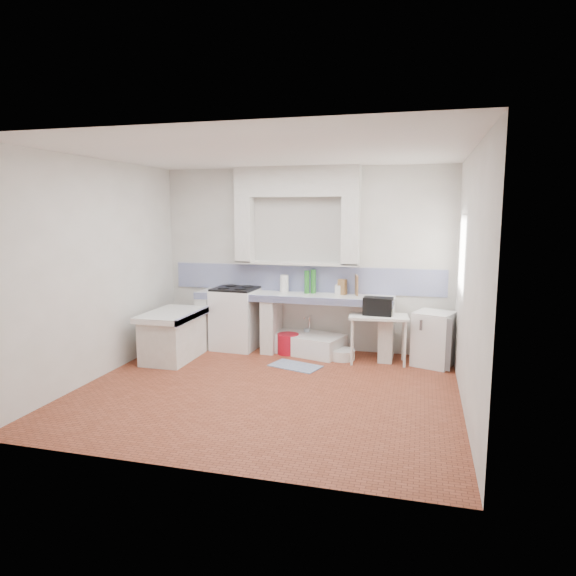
% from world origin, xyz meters
% --- Properties ---
extents(floor, '(4.50, 4.50, 0.00)m').
position_xyz_m(floor, '(0.00, 0.00, 0.00)').
color(floor, brown).
rests_on(floor, ground).
extents(ceiling, '(4.50, 4.50, 0.00)m').
position_xyz_m(ceiling, '(0.00, 0.00, 2.80)').
color(ceiling, silver).
rests_on(ceiling, ground).
extents(wall_back, '(4.50, 0.00, 4.50)m').
position_xyz_m(wall_back, '(0.00, 2.00, 1.40)').
color(wall_back, silver).
rests_on(wall_back, ground).
extents(wall_front, '(4.50, 0.00, 4.50)m').
position_xyz_m(wall_front, '(0.00, -2.00, 1.40)').
color(wall_front, silver).
rests_on(wall_front, ground).
extents(wall_left, '(0.00, 4.50, 4.50)m').
position_xyz_m(wall_left, '(-2.25, 0.00, 1.40)').
color(wall_left, silver).
rests_on(wall_left, ground).
extents(wall_right, '(0.00, 4.50, 4.50)m').
position_xyz_m(wall_right, '(2.25, 0.00, 1.40)').
color(wall_right, silver).
rests_on(wall_right, ground).
extents(alcove_mass, '(1.90, 0.25, 0.45)m').
position_xyz_m(alcove_mass, '(-0.10, 1.88, 2.58)').
color(alcove_mass, silver).
rests_on(alcove_mass, ground).
extents(window_frame, '(0.35, 0.86, 1.06)m').
position_xyz_m(window_frame, '(2.42, 1.20, 1.60)').
color(window_frame, '#372211').
rests_on(window_frame, ground).
extents(lace_valance, '(0.01, 0.84, 0.24)m').
position_xyz_m(lace_valance, '(2.28, 1.20, 1.98)').
color(lace_valance, white).
rests_on(lace_valance, ground).
extents(counter_slab, '(3.00, 0.60, 0.08)m').
position_xyz_m(counter_slab, '(-0.10, 1.70, 0.86)').
color(counter_slab, white).
rests_on(counter_slab, ground).
extents(counter_lip, '(3.00, 0.04, 0.10)m').
position_xyz_m(counter_lip, '(-0.10, 1.42, 0.86)').
color(counter_lip, navy).
rests_on(counter_lip, ground).
extents(counter_pier_left, '(0.20, 0.55, 0.82)m').
position_xyz_m(counter_pier_left, '(-1.50, 1.70, 0.41)').
color(counter_pier_left, silver).
rests_on(counter_pier_left, ground).
extents(counter_pier_mid, '(0.20, 0.55, 0.82)m').
position_xyz_m(counter_pier_mid, '(-0.45, 1.70, 0.41)').
color(counter_pier_mid, silver).
rests_on(counter_pier_mid, ground).
extents(counter_pier_right, '(0.20, 0.55, 0.82)m').
position_xyz_m(counter_pier_right, '(1.30, 1.70, 0.41)').
color(counter_pier_right, silver).
rests_on(counter_pier_right, ground).
extents(peninsula_top, '(0.70, 1.10, 0.08)m').
position_xyz_m(peninsula_top, '(-1.70, 0.90, 0.66)').
color(peninsula_top, white).
rests_on(peninsula_top, ground).
extents(peninsula_base, '(0.60, 1.00, 0.62)m').
position_xyz_m(peninsula_base, '(-1.70, 0.90, 0.31)').
color(peninsula_base, silver).
rests_on(peninsula_base, ground).
extents(peninsula_lip, '(0.04, 1.10, 0.10)m').
position_xyz_m(peninsula_lip, '(-1.37, 0.90, 0.66)').
color(peninsula_lip, navy).
rests_on(peninsula_lip, ground).
extents(backsplash, '(4.27, 0.03, 0.40)m').
position_xyz_m(backsplash, '(0.00, 1.99, 1.10)').
color(backsplash, navy).
rests_on(backsplash, ground).
extents(stove, '(0.69, 0.67, 0.93)m').
position_xyz_m(stove, '(-1.03, 1.70, 0.47)').
color(stove, white).
rests_on(stove, ground).
extents(sink, '(1.23, 0.90, 0.26)m').
position_xyz_m(sink, '(0.10, 1.71, 0.13)').
color(sink, white).
rests_on(sink, ground).
extents(side_table, '(0.87, 0.54, 0.04)m').
position_xyz_m(side_table, '(1.20, 1.47, 0.34)').
color(side_table, white).
rests_on(side_table, ground).
extents(fridge, '(0.63, 0.63, 0.76)m').
position_xyz_m(fridge, '(1.96, 1.55, 0.38)').
color(fridge, white).
rests_on(fridge, ground).
extents(bucket_red, '(0.42, 0.42, 0.30)m').
position_xyz_m(bucket_red, '(-0.16, 1.59, 0.15)').
color(bucket_red, '#B10C1E').
rests_on(bucket_red, ground).
extents(bucket_orange, '(0.34, 0.34, 0.29)m').
position_xyz_m(bucket_orange, '(0.17, 1.55, 0.15)').
color(bucket_orange, '#C24725').
rests_on(bucket_orange, ground).
extents(bucket_blue, '(0.39, 0.39, 0.29)m').
position_xyz_m(bucket_blue, '(0.36, 1.70, 0.15)').
color(bucket_blue, '#347AC3').
rests_on(bucket_blue, ground).
extents(basin_white, '(0.45, 0.45, 0.15)m').
position_xyz_m(basin_white, '(0.68, 1.50, 0.07)').
color(basin_white, white).
rests_on(basin_white, ground).
extents(water_bottle_a, '(0.09, 0.09, 0.34)m').
position_xyz_m(water_bottle_a, '(0.08, 1.85, 0.17)').
color(water_bottle_a, silver).
rests_on(water_bottle_a, ground).
extents(water_bottle_b, '(0.09, 0.09, 0.29)m').
position_xyz_m(water_bottle_b, '(0.29, 1.82, 0.14)').
color(water_bottle_b, silver).
rests_on(water_bottle_b, ground).
extents(black_bag, '(0.42, 0.26, 0.25)m').
position_xyz_m(black_bag, '(1.18, 1.49, 0.81)').
color(black_bag, black).
rests_on(black_bag, side_table).
extents(green_bottle_a, '(0.09, 0.09, 0.35)m').
position_xyz_m(green_bottle_a, '(0.08, 1.81, 1.08)').
color(green_bottle_a, '#277427').
rests_on(green_bottle_a, counter_slab).
extents(green_bottle_b, '(0.08, 0.08, 0.37)m').
position_xyz_m(green_bottle_b, '(0.17, 1.85, 1.08)').
color(green_bottle_b, '#277427').
rests_on(green_bottle_b, counter_slab).
extents(knife_block, '(0.14, 0.12, 0.23)m').
position_xyz_m(knife_block, '(0.62, 1.85, 1.01)').
color(knife_block, olive).
rests_on(knife_block, counter_slab).
extents(cutting_board, '(0.08, 0.22, 0.30)m').
position_xyz_m(cutting_board, '(0.83, 1.85, 1.05)').
color(cutting_board, olive).
rests_on(cutting_board, counter_slab).
extents(paper_towel, '(0.14, 0.14, 0.27)m').
position_xyz_m(paper_towel, '(-0.28, 1.85, 1.03)').
color(paper_towel, white).
rests_on(paper_towel, counter_slab).
extents(soap_bottle, '(0.10, 0.10, 0.21)m').
position_xyz_m(soap_bottle, '(0.55, 1.85, 1.00)').
color(soap_bottle, white).
rests_on(soap_bottle, counter_slab).
extents(rug, '(0.78, 0.58, 0.01)m').
position_xyz_m(rug, '(0.11, 0.99, 0.01)').
color(rug, '#3A5087').
rests_on(rug, ground).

